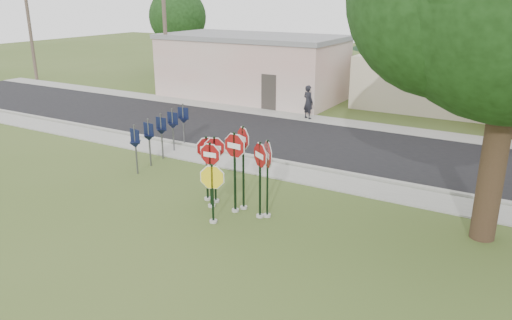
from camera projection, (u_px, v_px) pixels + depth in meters
The scene contains 20 objects.
ground at pixel (203, 226), 15.31m from camera, with size 120.00×120.00×0.00m, color #3C511E.
sidewalk_near at pixel (285, 172), 19.81m from camera, with size 60.00×1.60×0.06m, color gray.
road at pixel (328, 145), 23.49m from camera, with size 60.00×7.00×0.04m, color black.
sidewalk_far at pixel (359, 125), 27.01m from camera, with size 60.00×1.60×0.06m, color gray.
curb at pixel (296, 164), 20.61m from camera, with size 60.00×0.20×0.14m, color gray.
stop_sign_center at pixel (235, 160), 15.78m from camera, with size 1.10×0.24×2.79m.
stop_sign_yellow at pixel (212, 187), 15.17m from camera, with size 0.98×0.40×2.02m.
stop_sign_left at pixel (211, 167), 16.24m from camera, with size 1.01×0.24×2.34m.
stop_sign_right at pixel (260, 169), 15.40m from camera, with size 0.93×0.59×2.61m.
stop_sign_back_right at pixel (243, 157), 15.97m from camera, with size 0.86×0.51×2.92m.
stop_sign_back_left at pixel (215, 161), 16.61m from camera, with size 0.88×0.43×2.42m.
stop_sign_far_right at pixel (267, 167), 15.42m from camera, with size 0.82×0.85×2.67m.
stop_sign_far_left at pixel (207, 160), 16.80m from camera, with size 0.53×0.84×2.38m.
route_sign_row at pixel (162, 131), 21.20m from camera, with size 1.43×4.63×2.00m.
building_stucco at pixel (252, 66), 33.68m from camera, with size 12.20×6.20×4.20m.
building_house at pixel (435, 46), 31.20m from camera, with size 11.60×11.60×6.20m.
utility_pole_near at pixel (165, 23), 32.89m from camera, with size 2.20×0.26×9.50m.
utility_pole_far at pixel (29, 21), 39.69m from camera, with size 2.20×0.26×9.00m.
bg_tree_left at pixel (178, 17), 43.00m from camera, with size 4.90×4.90×7.35m.
pedestrian at pixel (308, 102), 27.97m from camera, with size 0.69×0.45×1.89m, color black.
Camera 1 is at (8.43, -11.15, 6.77)m, focal length 35.00 mm.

